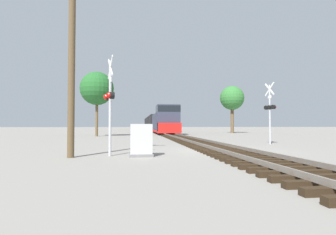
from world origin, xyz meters
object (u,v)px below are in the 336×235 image
crossing_signal_far (270,109)px  tree_far_right (97,89)px  crossing_signal_near (110,99)px  utility_pole (72,53)px  tree_mid_background (232,98)px  freight_train (154,123)px  relay_cabinet (141,140)px

crossing_signal_far → tree_far_right: (-14.18, 15.40, 3.35)m
crossing_signal_near → utility_pole: utility_pole is taller
tree_far_right → crossing_signal_near: bearing=-80.2°
crossing_signal_near → tree_mid_background: bearing=133.9°
utility_pole → tree_far_right: (-2.16, 21.58, 1.50)m
crossing_signal_far → freight_train: bearing=-7.4°
freight_train → tree_far_right: size_ratio=7.91×
freight_train → crossing_signal_near: bearing=-95.9°
crossing_signal_far → tree_far_right: size_ratio=0.55×
tree_far_right → crossing_signal_far: bearing=-47.4°
crossing_signal_far → tree_mid_background: (7.28, 26.65, 3.57)m
crossing_signal_far → crossing_signal_near: bearing=105.5°
relay_cabinet → crossing_signal_far: bearing=33.8°
crossing_signal_far → tree_mid_background: size_ratio=0.53×
crossing_signal_near → crossing_signal_far: crossing_signal_far is taller
utility_pole → crossing_signal_near: bearing=14.7°
freight_train → tree_far_right: (-9.21, -31.94, 3.95)m
crossing_signal_far → tree_far_right: tree_far_right is taller
relay_cabinet → crossing_signal_near: bearing=167.1°
crossing_signal_far → relay_cabinet: size_ratio=3.13×
crossing_signal_near → relay_cabinet: bearing=59.8°
tree_far_right → freight_train: bearing=73.9°
crossing_signal_far → tree_far_right: bearing=29.2°
crossing_signal_far → tree_mid_background: tree_mid_background is taller
relay_cabinet → utility_pole: (-2.90, -0.08, 3.66)m
freight_train → relay_cabinet: freight_train is taller
crossing_signal_near → tree_far_right: 21.77m
crossing_signal_near → relay_cabinet: crossing_signal_near is taller
freight_train → tree_mid_background: size_ratio=7.60×
relay_cabinet → tree_mid_background: bearing=63.4°
utility_pole → tree_mid_background: utility_pole is taller
freight_train → tree_mid_background: tree_mid_background is taller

